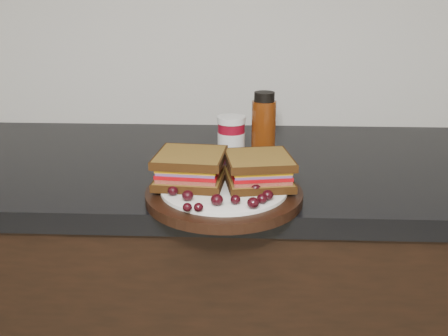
# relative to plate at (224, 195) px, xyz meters

# --- Properties ---
(base_cabinets) EXTENTS (3.96, 0.58, 0.86)m
(base_cabinets) POSITION_rel_plate_xyz_m (-0.25, 0.23, -0.48)
(base_cabinets) COLOR black
(base_cabinets) RESTS_ON ground_plane
(countertop) EXTENTS (3.98, 0.60, 0.04)m
(countertop) POSITION_rel_plate_xyz_m (-0.25, 0.23, -0.03)
(countertop) COLOR black
(countertop) RESTS_ON base_cabinets
(plate) EXTENTS (0.28, 0.28, 0.02)m
(plate) POSITION_rel_plate_xyz_m (0.00, 0.00, 0.00)
(plate) COLOR black
(plate) RESTS_ON countertop
(sandwich_left) EXTENTS (0.13, 0.13, 0.06)m
(sandwich_left) POSITION_rel_plate_xyz_m (-0.06, 0.02, 0.04)
(sandwich_left) COLOR brown
(sandwich_left) RESTS_ON plate
(sandwich_right) EXTENTS (0.13, 0.13, 0.05)m
(sandwich_right) POSITION_rel_plate_xyz_m (0.06, 0.02, 0.04)
(sandwich_right) COLOR brown
(sandwich_right) RESTS_ON plate
(grape_0) EXTENTS (0.02, 0.02, 0.02)m
(grape_0) POSITION_rel_plate_xyz_m (-0.09, -0.04, 0.02)
(grape_0) COLOR black
(grape_0) RESTS_ON plate
(grape_1) EXTENTS (0.02, 0.02, 0.02)m
(grape_1) POSITION_rel_plate_xyz_m (-0.06, -0.06, 0.02)
(grape_1) COLOR black
(grape_1) RESTS_ON plate
(grape_2) EXTENTS (0.02, 0.02, 0.01)m
(grape_2) POSITION_rel_plate_xyz_m (-0.05, -0.11, 0.02)
(grape_2) COLOR black
(grape_2) RESTS_ON plate
(grape_3) EXTENTS (0.02, 0.02, 0.01)m
(grape_3) POSITION_rel_plate_xyz_m (-0.04, -0.11, 0.02)
(grape_3) COLOR black
(grape_3) RESTS_ON plate
(grape_4) EXTENTS (0.02, 0.02, 0.02)m
(grape_4) POSITION_rel_plate_xyz_m (-0.01, -0.08, 0.02)
(grape_4) COLOR black
(grape_4) RESTS_ON plate
(grape_5) EXTENTS (0.02, 0.02, 0.02)m
(grape_5) POSITION_rel_plate_xyz_m (0.02, -0.07, 0.02)
(grape_5) COLOR black
(grape_5) RESTS_ON plate
(grape_6) EXTENTS (0.02, 0.02, 0.02)m
(grape_6) POSITION_rel_plate_xyz_m (0.05, -0.09, 0.02)
(grape_6) COLOR black
(grape_6) RESTS_ON plate
(grape_7) EXTENTS (0.02, 0.02, 0.02)m
(grape_7) POSITION_rel_plate_xyz_m (0.07, -0.07, 0.02)
(grape_7) COLOR black
(grape_7) RESTS_ON plate
(grape_8) EXTENTS (0.02, 0.02, 0.02)m
(grape_8) POSITION_rel_plate_xyz_m (0.08, -0.06, 0.02)
(grape_8) COLOR black
(grape_8) RESTS_ON plate
(grape_9) EXTENTS (0.02, 0.02, 0.02)m
(grape_9) POSITION_rel_plate_xyz_m (0.06, -0.03, 0.02)
(grape_9) COLOR black
(grape_9) RESTS_ON plate
(grape_10) EXTENTS (0.02, 0.02, 0.02)m
(grape_10) POSITION_rel_plate_xyz_m (0.08, 0.02, 0.02)
(grape_10) COLOR black
(grape_10) RESTS_ON plate
(grape_11) EXTENTS (0.02, 0.02, 0.02)m
(grape_11) POSITION_rel_plate_xyz_m (0.06, 0.02, 0.02)
(grape_11) COLOR black
(grape_11) RESTS_ON plate
(grape_12) EXTENTS (0.02, 0.02, 0.01)m
(grape_12) POSITION_rel_plate_xyz_m (0.05, 0.06, 0.02)
(grape_12) COLOR black
(grape_12) RESTS_ON plate
(grape_13) EXTENTS (0.02, 0.02, 0.02)m
(grape_13) POSITION_rel_plate_xyz_m (-0.07, 0.04, 0.02)
(grape_13) COLOR black
(grape_13) RESTS_ON plate
(grape_14) EXTENTS (0.01, 0.01, 0.01)m
(grape_14) POSITION_rel_plate_xyz_m (-0.09, 0.02, 0.02)
(grape_14) COLOR black
(grape_14) RESTS_ON plate
(grape_15) EXTENTS (0.02, 0.02, 0.02)m
(grape_15) POSITION_rel_plate_xyz_m (-0.06, -0.02, 0.02)
(grape_15) COLOR black
(grape_15) RESTS_ON plate
(grape_16) EXTENTS (0.02, 0.02, 0.02)m
(grape_16) POSITION_rel_plate_xyz_m (-0.06, 0.05, 0.02)
(grape_16) COLOR black
(grape_16) RESTS_ON plate
(grape_17) EXTENTS (0.02, 0.02, 0.02)m
(grape_17) POSITION_rel_plate_xyz_m (-0.07, 0.03, 0.02)
(grape_17) COLOR black
(grape_17) RESTS_ON plate
(grape_18) EXTENTS (0.02, 0.02, 0.02)m
(grape_18) POSITION_rel_plate_xyz_m (-0.09, -0.01, 0.02)
(grape_18) COLOR black
(grape_18) RESTS_ON plate
(condiment_jar) EXTENTS (0.08, 0.08, 0.09)m
(condiment_jar) POSITION_rel_plate_xyz_m (0.01, 0.25, 0.04)
(condiment_jar) COLOR maroon
(condiment_jar) RESTS_ON countertop
(oil_bottle) EXTENTS (0.06, 0.06, 0.15)m
(oil_bottle) POSITION_rel_plate_xyz_m (0.08, 0.24, 0.06)
(oil_bottle) COLOR #532108
(oil_bottle) RESTS_ON countertop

